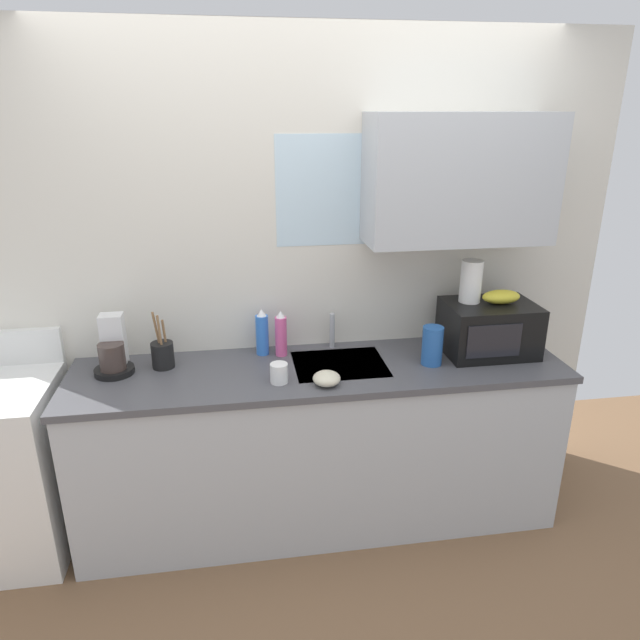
# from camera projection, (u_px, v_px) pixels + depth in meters

# --- Properties ---
(kitchen_wall_assembly) EXTENTS (3.24, 0.42, 2.50)m
(kitchen_wall_assembly) POSITION_uv_depth(u_px,v_px,m) (335.00, 263.00, 3.02)
(kitchen_wall_assembly) COLOR silver
(kitchen_wall_assembly) RESTS_ON ground
(counter_unit) EXTENTS (2.47, 0.63, 0.90)m
(counter_unit) POSITION_uv_depth(u_px,v_px,m) (320.00, 443.00, 3.02)
(counter_unit) COLOR #B2B7BC
(counter_unit) RESTS_ON ground
(sink_faucet) EXTENTS (0.03, 0.03, 0.19)m
(sink_faucet) POSITION_uv_depth(u_px,v_px,m) (332.00, 331.00, 3.07)
(sink_faucet) COLOR #B2B5BA
(sink_faucet) RESTS_ON counter_unit
(stove_range) EXTENTS (0.60, 0.60, 1.08)m
(stove_range) POSITION_uv_depth(u_px,v_px,m) (0.00, 470.00, 2.80)
(stove_range) COLOR white
(stove_range) RESTS_ON ground
(microwave) EXTENTS (0.46, 0.35, 0.27)m
(microwave) POSITION_uv_depth(u_px,v_px,m) (489.00, 328.00, 3.00)
(microwave) COLOR black
(microwave) RESTS_ON counter_unit
(banana_bunch) EXTENTS (0.20, 0.11, 0.07)m
(banana_bunch) POSITION_uv_depth(u_px,v_px,m) (501.00, 297.00, 2.95)
(banana_bunch) COLOR gold
(banana_bunch) RESTS_ON microwave
(paper_towel_roll) EXTENTS (0.11, 0.11, 0.22)m
(paper_towel_roll) POSITION_uv_depth(u_px,v_px,m) (471.00, 281.00, 2.95)
(paper_towel_roll) COLOR white
(paper_towel_roll) RESTS_ON microwave
(coffee_maker) EXTENTS (0.19, 0.21, 0.28)m
(coffee_maker) POSITION_uv_depth(u_px,v_px,m) (113.00, 351.00, 2.79)
(coffee_maker) COLOR black
(coffee_maker) RESTS_ON counter_unit
(dish_soap_bottle_pink) EXTENTS (0.06, 0.06, 0.24)m
(dish_soap_bottle_pink) POSITION_uv_depth(u_px,v_px,m) (281.00, 334.00, 2.97)
(dish_soap_bottle_pink) COLOR #E55999
(dish_soap_bottle_pink) RESTS_ON counter_unit
(dish_soap_bottle_blue) EXTENTS (0.07, 0.07, 0.25)m
(dish_soap_bottle_blue) POSITION_uv_depth(u_px,v_px,m) (262.00, 333.00, 2.98)
(dish_soap_bottle_blue) COLOR blue
(dish_soap_bottle_blue) RESTS_ON counter_unit
(cereal_canister) EXTENTS (0.10, 0.10, 0.20)m
(cereal_canister) POSITION_uv_depth(u_px,v_px,m) (432.00, 346.00, 2.87)
(cereal_canister) COLOR #2659A5
(cereal_canister) RESTS_ON counter_unit
(mug_white) EXTENTS (0.08, 0.08, 0.09)m
(mug_white) POSITION_uv_depth(u_px,v_px,m) (279.00, 373.00, 2.69)
(mug_white) COLOR white
(mug_white) RESTS_ON counter_unit
(utensil_crock) EXTENTS (0.11, 0.11, 0.30)m
(utensil_crock) POSITION_uv_depth(u_px,v_px,m) (163.00, 354.00, 2.84)
(utensil_crock) COLOR black
(utensil_crock) RESTS_ON counter_unit
(small_bowl) EXTENTS (0.13, 0.13, 0.06)m
(small_bowl) POSITION_uv_depth(u_px,v_px,m) (327.00, 378.00, 2.67)
(small_bowl) COLOR beige
(small_bowl) RESTS_ON counter_unit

